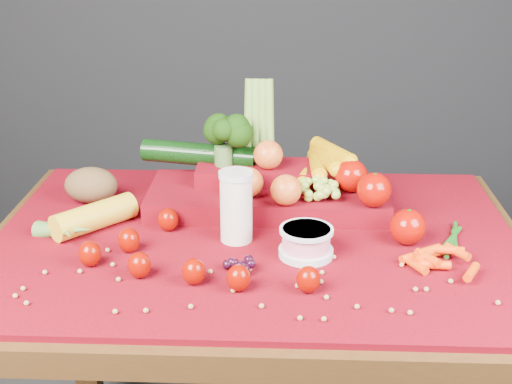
{
  "coord_description": "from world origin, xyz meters",
  "views": [
    {
      "loc": [
        0.06,
        -1.3,
        1.38
      ],
      "look_at": [
        0.0,
        0.02,
        0.85
      ],
      "focal_mm": 50.0,
      "sensor_mm": 36.0,
      "label": 1
    }
  ],
  "objects_px": {
    "produce_mound": "(274,182)",
    "table": "(256,283)",
    "milk_glass": "(236,204)",
    "yogurt_bowl": "(306,241)"
  },
  "relations": [
    {
      "from": "table",
      "to": "yogurt_bowl",
      "type": "bearing_deg",
      "value": -39.49
    },
    {
      "from": "milk_glass",
      "to": "produce_mound",
      "type": "bearing_deg",
      "value": 68.13
    },
    {
      "from": "table",
      "to": "produce_mound",
      "type": "relative_size",
      "value": 1.8
    },
    {
      "from": "table",
      "to": "milk_glass",
      "type": "height_order",
      "value": "milk_glass"
    },
    {
      "from": "table",
      "to": "yogurt_bowl",
      "type": "height_order",
      "value": "yogurt_bowl"
    },
    {
      "from": "produce_mound",
      "to": "milk_glass",
      "type": "bearing_deg",
      "value": -111.87
    },
    {
      "from": "produce_mound",
      "to": "table",
      "type": "bearing_deg",
      "value": -101.98
    },
    {
      "from": "milk_glass",
      "to": "yogurt_bowl",
      "type": "xyz_separation_m",
      "value": [
        0.14,
        -0.06,
        -0.05
      ]
    },
    {
      "from": "table",
      "to": "milk_glass",
      "type": "relative_size",
      "value": 7.61
    },
    {
      "from": "yogurt_bowl",
      "to": "produce_mound",
      "type": "distance_m",
      "value": 0.25
    }
  ]
}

